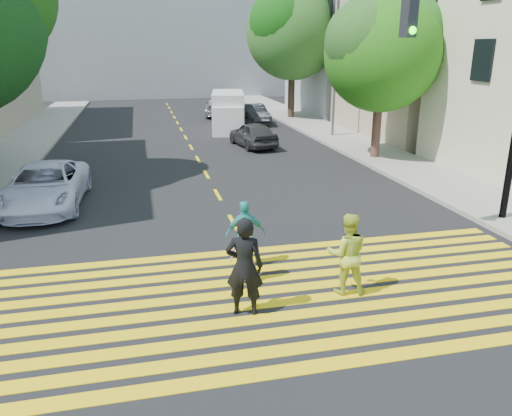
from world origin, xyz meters
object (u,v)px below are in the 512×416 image
object	(u,v)px
pedestrian_child	(246,252)
white_sedan	(45,186)
dark_car_near	(253,134)
white_van	(228,113)
pedestrian_man	(244,267)
tree_right_far	(293,27)
traffic_signal	(493,74)
tree_right_near	(384,47)
pedestrian_woman	(347,254)
pedestrian_extra	(245,234)
silver_car	(218,107)
dark_car_parked	(254,114)

from	to	relation	value
pedestrian_child	white_sedan	size ratio (longest dim) A/B	0.28
dark_car_near	white_van	xyz separation A→B (m)	(-0.36, 5.39, 0.46)
pedestrian_man	white_sedan	world-z (taller)	pedestrian_man
tree_right_far	pedestrian_child	distance (m)	26.96
dark_car_near	traffic_signal	size ratio (longest dim) A/B	0.58
tree_right_near	traffic_signal	size ratio (longest dim) A/B	1.11
traffic_signal	dark_car_near	bearing A→B (deg)	92.51
pedestrian_woman	traffic_signal	distance (m)	6.79
pedestrian_man	tree_right_near	bearing A→B (deg)	-108.21
white_van	traffic_signal	distance (m)	19.40
tree_right_near	pedestrian_extra	size ratio (longest dim) A/B	4.58
tree_right_near	white_van	world-z (taller)	tree_right_near
tree_right_near	silver_car	bearing A→B (deg)	105.74
pedestrian_extra	dark_car_parked	bearing A→B (deg)	-103.37
pedestrian_man	pedestrian_woman	bearing A→B (deg)	-153.52
tree_right_near	white_sedan	xyz separation A→B (m)	(-13.63, -4.20, -4.28)
tree_right_near	traffic_signal	xyz separation A→B (m)	(-1.39, -9.09, -0.68)
pedestrian_extra	white_van	bearing A→B (deg)	-98.82
silver_car	white_van	xyz separation A→B (m)	(-0.50, -7.04, 0.42)
pedestrian_woman	dark_car_near	distance (m)	16.33
pedestrian_woman	pedestrian_extra	xyz separation A→B (m)	(-1.78, 1.80, -0.08)
pedestrian_man	white_van	distance (m)	22.29
dark_car_parked	traffic_signal	bearing A→B (deg)	-88.20
tree_right_far	traffic_signal	distance (m)	23.19
pedestrian_woman	dark_car_near	bearing A→B (deg)	-80.80
white_sedan	dark_car_parked	world-z (taller)	white_sedan
traffic_signal	pedestrian_child	bearing A→B (deg)	-177.04
pedestrian_extra	traffic_signal	world-z (taller)	traffic_signal
pedestrian_woman	dark_car_parked	size ratio (longest dim) A/B	0.45
pedestrian_child	traffic_signal	world-z (taller)	traffic_signal
dark_car_near	dark_car_parked	distance (m)	8.16
pedestrian_woman	silver_car	size ratio (longest dim) A/B	0.37
pedestrian_man	traffic_signal	world-z (taller)	traffic_signal
pedestrian_man	dark_car_parked	world-z (taller)	pedestrian_man
tree_right_near	pedestrian_woman	world-z (taller)	tree_right_near
silver_car	pedestrian_woman	bearing A→B (deg)	96.11
tree_right_far	pedestrian_man	distance (m)	28.28
pedestrian_extra	silver_car	world-z (taller)	pedestrian_extra
tree_right_near	dark_car_parked	world-z (taller)	tree_right_near
tree_right_far	dark_car_parked	distance (m)	6.65
tree_right_far	pedestrian_woman	xyz separation A→B (m)	(-6.68, -25.94, -5.36)
pedestrian_man	silver_car	distance (m)	29.33
silver_car	white_van	bearing A→B (deg)	95.63
tree_right_near	pedestrian_child	distance (m)	14.49
pedestrian_child	white_van	bearing A→B (deg)	-92.76
pedestrian_man	white_van	xyz separation A→B (m)	(3.55, 22.01, 0.12)
tree_right_far	silver_car	xyz separation A→B (m)	(-4.89, 2.74, -5.55)
pedestrian_woman	white_van	world-z (taller)	white_van
tree_right_near	tree_right_far	distance (m)	14.02
pedestrian_woman	pedestrian_extra	bearing A→B (deg)	-30.28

